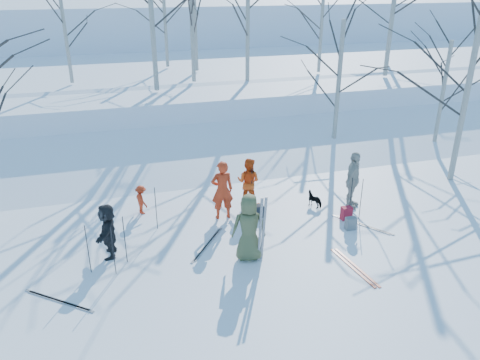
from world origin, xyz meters
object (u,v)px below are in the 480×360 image
object	(u,v)px
skier_red_north	(222,190)
backpack_dark	(258,211)
skier_red_seated	(141,200)
skier_grey_west	(108,231)
dog	(315,199)
skier_cream_east	(353,180)
backpack_grey	(351,223)
skier_redor_behind	(248,182)
skier_olive_center	(249,228)
backpack_red	(346,213)

from	to	relation	value
skier_red_north	backpack_dark	distance (m)	1.31
skier_red_seated	skier_grey_west	bearing A→B (deg)	134.06
dog	backpack_dark	bearing A→B (deg)	-26.63
skier_cream_east	skier_red_north	bearing A→B (deg)	129.68
backpack_grey	skier_cream_east	bearing A→B (deg)	61.30
skier_redor_behind	skier_cream_east	world-z (taller)	skier_cream_east
skier_redor_behind	backpack_dark	xyz separation A→B (m)	(0.00, -0.95, -0.60)
skier_olive_center	backpack_red	distance (m)	3.81
skier_grey_west	dog	world-z (taller)	skier_grey_west
skier_red_seated	backpack_red	xyz separation A→B (m)	(5.98, -2.20, -0.26)
skier_red_seated	backpack_red	world-z (taller)	skier_red_seated
backpack_red	skier_grey_west	bearing A→B (deg)	-179.72
skier_redor_behind	skier_olive_center	bearing A→B (deg)	110.03
skier_cream_east	dog	distance (m)	1.35
backpack_dark	skier_red_seated	bearing A→B (deg)	159.43
skier_olive_center	skier_cream_east	size ratio (longest dim) A/B	0.98
skier_olive_center	skier_red_seated	bearing A→B (deg)	-41.68
skier_red_north	backpack_red	distance (m)	3.88
skier_olive_center	skier_redor_behind	xyz separation A→B (m)	(0.96, 3.09, -0.12)
skier_cream_east	backpack_grey	size ratio (longest dim) A/B	4.94
dog	backpack_red	world-z (taller)	dog
backpack_red	backpack_dark	xyz separation A→B (m)	(-2.57, 0.92, -0.01)
backpack_dark	skier_grey_west	bearing A→B (deg)	-167.97
skier_redor_behind	skier_red_seated	world-z (taller)	skier_redor_behind
backpack_dark	skier_red_north	bearing A→B (deg)	164.97
skier_olive_center	dog	xyz separation A→B (m)	(2.99, 2.33, -0.67)
skier_red_seated	backpack_red	bearing A→B (deg)	-130.68
skier_red_north	skier_grey_west	size ratio (longest dim) A/B	1.24
skier_grey_west	backpack_red	bearing A→B (deg)	99.03
skier_cream_east	backpack_red	distance (m)	1.18
skier_red_seated	skier_grey_west	world-z (taller)	skier_grey_west
skier_redor_behind	backpack_red	bearing A→B (deg)	-178.74
skier_red_seated	skier_cream_east	xyz separation A→B (m)	(6.54, -1.45, 0.47)
skier_redor_behind	backpack_grey	distance (m)	3.49
backpack_grey	backpack_red	bearing A→B (deg)	73.56
skier_red_seated	skier_cream_east	world-z (taller)	skier_cream_east
skier_redor_behind	backpack_grey	world-z (taller)	skier_redor_behind
backpack_grey	skier_grey_west	bearing A→B (deg)	175.37
skier_cream_east	dog	size ratio (longest dim) A/B	3.18
skier_redor_behind	skier_red_seated	distance (m)	3.44
skier_olive_center	skier_red_seated	size ratio (longest dim) A/B	1.96
skier_olive_center	backpack_dark	xyz separation A→B (m)	(0.96, 2.14, -0.72)
dog	skier_red_seated	bearing A→B (deg)	-43.19
skier_red_seated	skier_grey_west	distance (m)	2.49
dog	backpack_grey	size ratio (longest dim) A/B	1.55
backpack_grey	backpack_dark	bearing A→B (deg)	147.84
backpack_dark	backpack_grey	bearing A→B (deg)	-32.16
skier_red_north	skier_red_seated	xyz separation A→B (m)	(-2.36, 1.00, -0.46)
skier_red_north	dog	world-z (taller)	skier_red_north
backpack_dark	dog	bearing A→B (deg)	5.15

